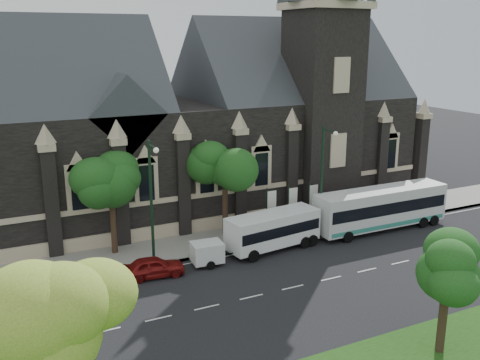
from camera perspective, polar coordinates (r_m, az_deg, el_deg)
ground at (r=34.12m, az=1.22°, el=-12.32°), size 160.00×160.00×0.00m
sidewalk at (r=42.00m, az=-4.75°, el=-6.83°), size 80.00×5.00×0.15m
museum at (r=50.08m, az=-3.38°, el=6.38°), size 40.00×17.70×29.90m
tree_park_near at (r=20.49m, az=-17.52°, el=-12.57°), size 4.42×4.42×8.56m
tree_park_east at (r=28.92m, az=21.22°, el=-8.52°), size 3.40×3.40×6.28m
tree_walk_right at (r=42.52m, az=-1.49°, el=1.61°), size 4.08×4.08×7.80m
tree_walk_left at (r=39.76m, az=-13.37°, el=0.13°), size 3.91×3.91×7.64m
street_lamp_near at (r=42.91m, az=8.83°, el=0.59°), size 0.36×1.88×9.00m
street_lamp_mid at (r=36.98m, az=-9.34°, el=-1.77°), size 0.36×1.88×9.00m
banner_flag_left at (r=43.31m, az=3.20°, el=-2.87°), size 0.90×0.10×4.00m
banner_flag_center at (r=44.28m, az=5.46°, el=-2.51°), size 0.90×0.10×4.00m
banner_flag_right at (r=45.32m, az=7.62°, el=-2.17°), size 0.90×0.10×4.00m
tour_coach at (r=46.11m, az=14.76°, el=-2.86°), size 12.03×2.81×3.51m
shuttle_bus at (r=40.66m, az=3.54°, el=-5.18°), size 7.62×3.40×2.85m
box_trailer at (r=38.21m, az=-3.52°, el=-7.67°), size 3.18×1.87×1.67m
sedan at (r=35.54m, az=-16.28°, el=-10.53°), size 4.36×1.86×1.40m
car_far_red at (r=36.91m, az=-9.16°, el=-9.10°), size 4.30×2.10×1.41m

